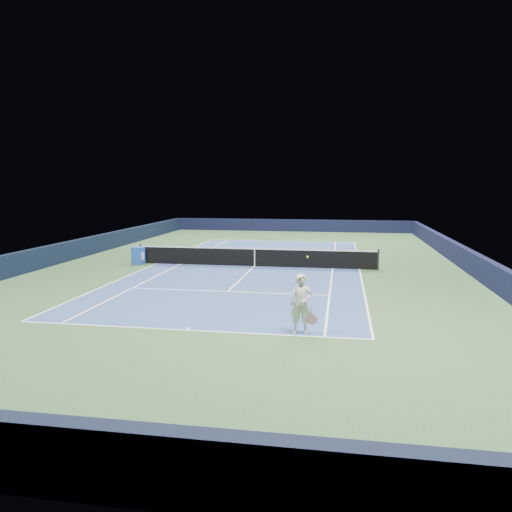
# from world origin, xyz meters

# --- Properties ---
(ground) EXTENTS (40.00, 40.00, 0.00)m
(ground) POSITION_xyz_m (0.00, 0.00, 0.00)
(ground) COLOR #2E502B
(ground) RESTS_ON ground
(wall_far) EXTENTS (22.00, 0.35, 1.10)m
(wall_far) POSITION_xyz_m (0.00, 19.82, 0.55)
(wall_far) COLOR black
(wall_far) RESTS_ON ground
(wall_near) EXTENTS (22.00, 0.35, 1.10)m
(wall_near) POSITION_xyz_m (0.00, -19.82, 0.55)
(wall_near) COLOR black
(wall_near) RESTS_ON ground
(wall_right) EXTENTS (0.35, 40.00, 1.10)m
(wall_right) POSITION_xyz_m (10.82, 0.00, 0.55)
(wall_right) COLOR black
(wall_right) RESTS_ON ground
(wall_left) EXTENTS (0.35, 40.00, 1.10)m
(wall_left) POSITION_xyz_m (-10.82, 0.00, 0.55)
(wall_left) COLOR black
(wall_left) RESTS_ON ground
(court_surface) EXTENTS (10.97, 23.77, 0.01)m
(court_surface) POSITION_xyz_m (0.00, 0.00, 0.00)
(court_surface) COLOR navy
(court_surface) RESTS_ON ground
(baseline_far) EXTENTS (10.97, 0.08, 0.00)m
(baseline_far) POSITION_xyz_m (0.00, 11.88, 0.01)
(baseline_far) COLOR white
(baseline_far) RESTS_ON ground
(baseline_near) EXTENTS (10.97, 0.08, 0.00)m
(baseline_near) POSITION_xyz_m (0.00, -11.88, 0.01)
(baseline_near) COLOR white
(baseline_near) RESTS_ON ground
(sideline_doubles_right) EXTENTS (0.08, 23.77, 0.00)m
(sideline_doubles_right) POSITION_xyz_m (5.49, 0.00, 0.01)
(sideline_doubles_right) COLOR white
(sideline_doubles_right) RESTS_ON ground
(sideline_doubles_left) EXTENTS (0.08, 23.77, 0.00)m
(sideline_doubles_left) POSITION_xyz_m (-5.49, 0.00, 0.01)
(sideline_doubles_left) COLOR white
(sideline_doubles_left) RESTS_ON ground
(sideline_singles_right) EXTENTS (0.08, 23.77, 0.00)m
(sideline_singles_right) POSITION_xyz_m (4.12, 0.00, 0.01)
(sideline_singles_right) COLOR white
(sideline_singles_right) RESTS_ON ground
(sideline_singles_left) EXTENTS (0.08, 23.77, 0.00)m
(sideline_singles_left) POSITION_xyz_m (-4.12, 0.00, 0.01)
(sideline_singles_left) COLOR white
(sideline_singles_left) RESTS_ON ground
(service_line_far) EXTENTS (8.23, 0.08, 0.00)m
(service_line_far) POSITION_xyz_m (0.00, 6.40, 0.01)
(service_line_far) COLOR white
(service_line_far) RESTS_ON ground
(service_line_near) EXTENTS (8.23, 0.08, 0.00)m
(service_line_near) POSITION_xyz_m (0.00, -6.40, 0.01)
(service_line_near) COLOR white
(service_line_near) RESTS_ON ground
(center_service_line) EXTENTS (0.08, 12.80, 0.00)m
(center_service_line) POSITION_xyz_m (0.00, 0.00, 0.01)
(center_service_line) COLOR white
(center_service_line) RESTS_ON ground
(center_mark_far) EXTENTS (0.08, 0.30, 0.00)m
(center_mark_far) POSITION_xyz_m (0.00, 11.73, 0.01)
(center_mark_far) COLOR white
(center_mark_far) RESTS_ON ground
(center_mark_near) EXTENTS (0.08, 0.30, 0.00)m
(center_mark_near) POSITION_xyz_m (0.00, -11.73, 0.01)
(center_mark_near) COLOR white
(center_mark_near) RESTS_ON ground
(tennis_net) EXTENTS (12.90, 0.10, 1.07)m
(tennis_net) POSITION_xyz_m (0.00, 0.00, 0.50)
(tennis_net) COLOR black
(tennis_net) RESTS_ON ground
(sponsor_cube) EXTENTS (0.63, 0.59, 0.94)m
(sponsor_cube) POSITION_xyz_m (-6.40, -0.35, 0.47)
(sponsor_cube) COLOR blue
(sponsor_cube) RESTS_ON ground
(tennis_player) EXTENTS (0.83, 1.29, 2.16)m
(tennis_player) POSITION_xyz_m (3.41, -11.62, 0.89)
(tennis_player) COLOR silver
(tennis_player) RESTS_ON ground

